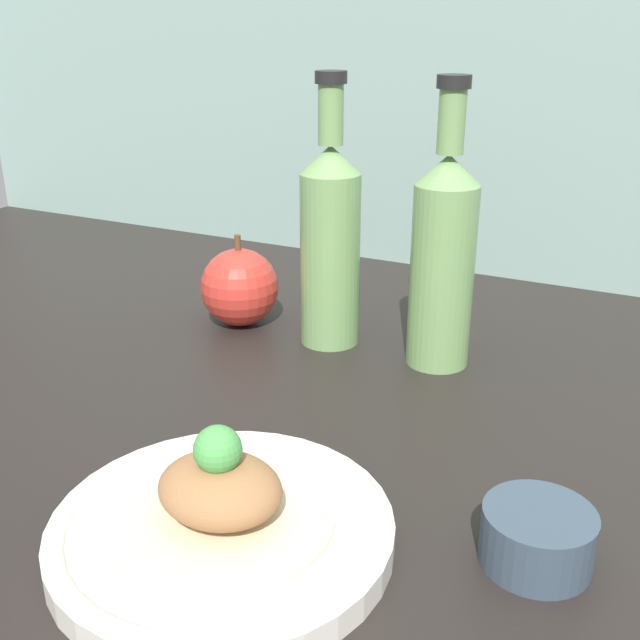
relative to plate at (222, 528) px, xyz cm
name	(u,v)px	position (x,y,z in cm)	size (l,w,h in cm)	color
ground_plane	(293,469)	(-1.60, 12.80, -3.26)	(180.00, 110.00, 4.00)	black
plate	(222,528)	(0.00, 0.00, 0.00)	(23.31, 23.31, 2.36)	silver
plated_food	(220,492)	(0.00, 0.00, 2.86)	(15.32, 15.32, 7.06)	beige
cider_bottle_left	(330,240)	(-8.64, 34.48, 10.27)	(6.40, 6.40, 28.57)	#729E5B
cider_bottle_right	(443,256)	(3.75, 34.48, 10.27)	(6.40, 6.40, 28.57)	#729E5B
apple	(240,287)	(-20.12, 34.31, 3.25)	(9.00, 9.00, 10.72)	red
dipping_bowl	(537,537)	(19.38, 7.64, 0.69)	(7.36, 7.36, 3.90)	#384756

